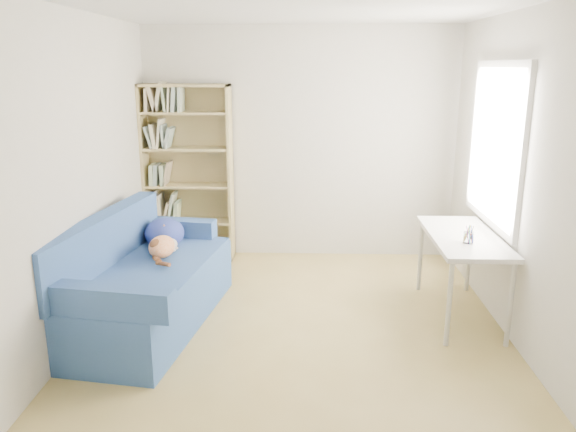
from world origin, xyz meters
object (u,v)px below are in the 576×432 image
object	(u,v)px
sofa	(144,283)
pen_cup	(469,236)
bookshelf	(189,181)
desk	(463,243)

from	to	relation	value
sofa	pen_cup	bearing A→B (deg)	8.64
bookshelf	pen_cup	size ratio (longest dim) A/B	12.51
pen_cup	bookshelf	bearing A→B (deg)	147.31
sofa	desk	world-z (taller)	sofa
bookshelf	pen_cup	xyz separation A→B (m)	(2.67, -1.71, -0.10)
sofa	bookshelf	world-z (taller)	bookshelf
bookshelf	pen_cup	world-z (taller)	bookshelf
sofa	bookshelf	bearing A→B (deg)	96.56
desk	pen_cup	xyz separation A→B (m)	(-0.03, -0.23, 0.13)
sofa	desk	distance (m)	2.79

